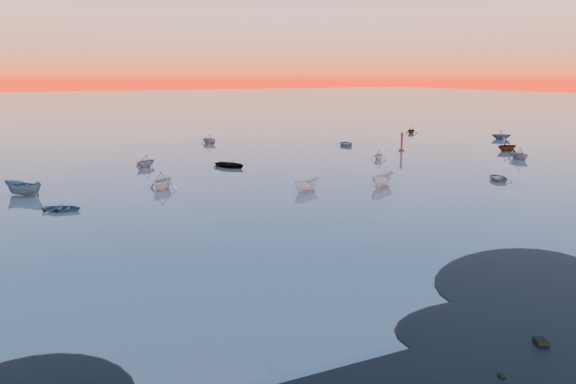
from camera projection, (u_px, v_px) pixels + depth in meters
ground at (146, 133)px, 121.33m from camera, size 600.00×600.00×0.00m
mud_lobes at (530, 297)px, 32.87m from camera, size 140.00×6.00×0.07m
moored_fleet at (219, 164)px, 80.16m from camera, size 124.00×58.00×1.20m
boat_near_center at (382, 186)px, 65.15m from camera, size 3.55×4.58×1.46m
boat_near_right at (519, 159)px, 84.89m from camera, size 4.06×2.05×1.38m
channel_marker at (402, 143)px, 93.66m from camera, size 0.94×0.94×3.34m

